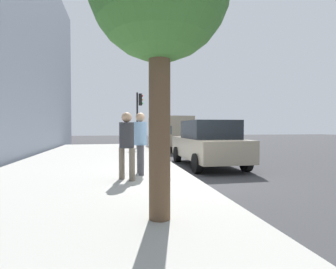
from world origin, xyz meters
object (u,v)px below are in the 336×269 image
Objects in this scene: traffic_signal at (139,111)px; parking_meter at (169,139)px; pedestrian_bystander at (127,140)px; parked_sedan_near at (208,143)px; pedestrian_at_meter at (140,138)px; parked_van_far at (169,131)px.

parking_meter is at bearing -179.17° from traffic_signal.
pedestrian_bystander is at bearing 173.46° from traffic_signal.
parked_sedan_near is (2.75, -3.20, -0.29)m from pedestrian_bystander.
traffic_signal is at bearing 15.16° from parked_sedan_near.
parked_sedan_near is at bearing -164.84° from traffic_signal.
traffic_signal is (9.48, -0.75, 1.37)m from pedestrian_at_meter.
traffic_signal is (7.49, 2.03, 1.68)m from parked_sedan_near.
parked_van_far is at bearing 71.19° from pedestrian_at_meter.
traffic_signal is (10.24, -1.17, 1.39)m from pedestrian_bystander.
parked_van_far is 1.46× the size of traffic_signal.
pedestrian_bystander is 10.98m from parked_van_far.
pedestrian_bystander is at bearing 126.63° from parking_meter.
pedestrian_at_meter is 3.44m from parked_sedan_near.
traffic_signal is (-0.26, 2.03, 1.32)m from parked_van_far.
parking_meter is 2.61m from parked_sedan_near.
pedestrian_at_meter reaches higher than parking_meter.
pedestrian_at_meter is at bearing 175.45° from traffic_signal.
parking_meter is 9.38m from traffic_signal.
parked_van_far reaches higher than parked_sedan_near.
traffic_signal is at bearing 97.42° from parked_van_far.
parked_van_far reaches higher than parking_meter.
parked_van_far is at bearing -82.58° from traffic_signal.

